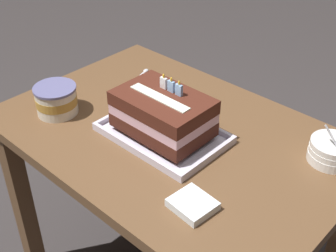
# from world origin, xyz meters

# --- Properties ---
(dining_table) EXTENTS (1.08, 0.73, 0.76)m
(dining_table) POSITION_xyz_m (0.00, 0.00, 0.64)
(dining_table) COLOR brown
(dining_table) RESTS_ON ground_plane
(foil_tray) EXTENTS (0.37, 0.25, 0.02)m
(foil_tray) POSITION_xyz_m (-0.01, -0.03, 0.76)
(foil_tray) COLOR silver
(foil_tray) RESTS_ON dining_table
(birthday_cake) EXTENTS (0.28, 0.18, 0.16)m
(birthday_cake) POSITION_xyz_m (-0.01, -0.03, 0.84)
(birthday_cake) COLOR #4B2015
(birthday_cake) RESTS_ON foil_tray
(bowl_stack) EXTENTS (0.13, 0.13, 0.12)m
(bowl_stack) POSITION_xyz_m (0.41, 0.20, 0.79)
(bowl_stack) COLOR white
(bowl_stack) RESTS_ON dining_table
(ice_cream_tub) EXTENTS (0.14, 0.14, 0.09)m
(ice_cream_tub) POSITION_xyz_m (-0.35, -0.17, 0.81)
(ice_cream_tub) COLOR silver
(ice_cream_tub) RESTS_ON dining_table
(serving_spoon_near_tray) EXTENTS (0.05, 0.11, 0.01)m
(serving_spoon_near_tray) POSITION_xyz_m (-0.33, 0.20, 0.76)
(serving_spoon_near_tray) COLOR silver
(serving_spoon_near_tray) RESTS_ON dining_table
(napkin_pile) EXTENTS (0.11, 0.10, 0.02)m
(napkin_pile) POSITION_xyz_m (0.25, -0.21, 0.77)
(napkin_pile) COLOR white
(napkin_pile) RESTS_ON dining_table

